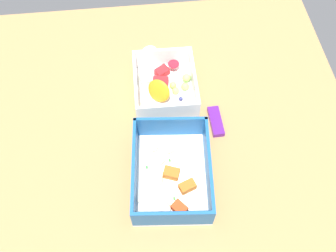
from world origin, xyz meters
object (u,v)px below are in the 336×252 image
object	(u,v)px
pasta_container	(171,172)
paper_cup_liner	(150,54)
fruit_bowl	(165,86)
candy_bar	(216,121)

from	to	relation	value
pasta_container	paper_cup_liner	bearing A→B (deg)	-172.33
pasta_container	fruit_bowl	size ratio (longest dim) A/B	1.33
pasta_container	paper_cup_liner	size ratio (longest dim) A/B	6.24
fruit_bowl	candy_bar	xyz separation A→B (cm)	(9.45, 9.74, -1.37)
candy_bar	fruit_bowl	bearing A→B (deg)	-134.14
paper_cup_liner	candy_bar	bearing A→B (deg)	31.66
candy_bar	pasta_container	bearing A→B (deg)	-44.10
pasta_container	fruit_bowl	world-z (taller)	pasta_container
candy_bar	paper_cup_liner	distance (cm)	23.24
fruit_bowl	candy_bar	distance (cm)	13.64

